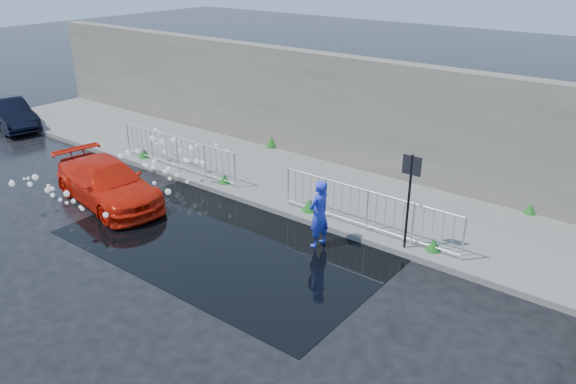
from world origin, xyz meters
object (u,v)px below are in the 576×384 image
(dark_car, at_px, (10,114))
(person, at_px, (319,214))
(sign_post, at_px, (410,187))
(red_car, at_px, (108,183))

(dark_car, bearing_deg, person, -81.25)
(dark_car, distance_m, person, 15.49)
(sign_post, height_order, dark_car, sign_post)
(person, bearing_deg, sign_post, 123.12)
(sign_post, distance_m, person, 2.25)
(sign_post, distance_m, dark_car, 17.38)
(dark_car, relative_size, person, 2.11)
(red_car, height_order, dark_car, red_car)
(red_car, distance_m, person, 6.39)
(sign_post, relative_size, red_car, 0.60)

